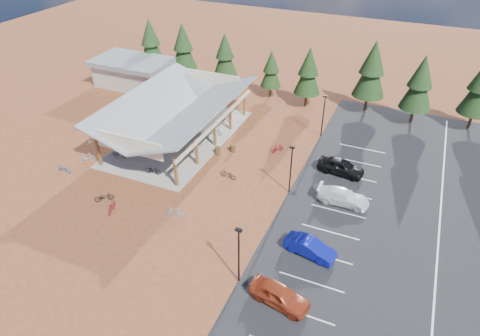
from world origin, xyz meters
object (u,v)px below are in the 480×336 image
lamp_post_1 (291,166)px  car_4 (341,166)px  bike_pavilion (177,108)px  bike_16 (228,174)px  car_0 (279,295)px  outbuilding (133,72)px  bike_1 (148,140)px  car_3 (343,197)px  lamp_post_2 (323,113)px  bike_12 (104,197)px  bike_4 (153,170)px  bike_3 (193,105)px  bike_7 (226,118)px  bike_2 (160,126)px  bike_5 (191,148)px  bike_10 (64,168)px  lamp_post_0 (239,252)px  bike_9 (87,157)px  trash_bin_0 (218,151)px  car_1 (310,248)px  bike_11 (112,207)px  bike_0 (119,154)px  trash_bin_1 (233,148)px  bike_6 (215,131)px  bike_15 (278,148)px

lamp_post_1 → car_4: (3.78, 5.18, -2.14)m
bike_pavilion → bike_16: 10.60m
car_0 → outbuilding: bearing=59.6°
bike_1 → car_3: bearing=-79.1°
lamp_post_2 → bike_12: (-15.39, -20.14, -2.51)m
bike_4 → car_3: size_ratio=0.36×
bike_3 → bike_7: size_ratio=0.91×
bike_2 → bike_16: (11.63, -5.83, -0.10)m
bike_5 → bike_10: bearing=146.0°
lamp_post_0 → lamp_post_2: same height
bike_1 → bike_10: bearing=164.1°
lamp_post_0 → bike_7: 25.47m
bike_7 → bike_9: 17.05m
bike_3 → bike_16: bearing=-135.1°
lamp_post_1 → bike_7: bearing=137.8°
bike_pavilion → trash_bin_0: 6.78m
car_1 → bike_12: bearing=103.1°
lamp_post_2 → bike_11: size_ratio=2.86×
lamp_post_2 → bike_9: (-21.45, -15.39, -2.45)m
lamp_post_0 → bike_12: bearing=165.9°
bike_2 → bike_3: bearing=-26.9°
bike_1 → car_3: 22.49m
bike_2 → bike_7: 8.04m
bike_pavilion → lamp_post_1: bearing=-18.4°
lamp_post_0 → car_0: lamp_post_0 is taller
bike_0 → bike_2: size_ratio=0.90×
trash_bin_1 → bike_6: bearing=143.8°
bike_pavilion → bike_0: bearing=-120.1°
bike_0 → bike_1: size_ratio=0.89×
bike_10 → bike_16: 16.85m
bike_15 → lamp_post_1: bearing=154.0°
trash_bin_0 → bike_5: bike_5 is taller
bike_2 → bike_12: bearing=171.0°
bike_5 → car_4: size_ratio=0.33×
bike_7 → bike_pavilion: bearing=159.6°
car_4 → bike_4: bearing=120.2°
bike_12 → bike_16: size_ratio=0.97×
bike_0 → bike_16: bearing=-88.0°
bike_11 → bike_16: size_ratio=0.99×
bike_5 → car_0: (15.59, -15.36, 0.23)m
lamp_post_0 → bike_9: bearing=158.1°
lamp_post_0 → trash_bin_1: (-8.04, 16.68, -2.53)m
bike_4 → bike_5: bearing=-20.7°
lamp_post_1 → car_3: 5.54m
lamp_post_0 → bike_6: size_ratio=3.02×
bike_6 → car_3: car_3 is taller
bike_6 → car_3: size_ratio=0.36×
bike_2 → bike_5: (5.82, -3.00, -0.01)m
bike_11 → bike_16: bike_11 is taller
trash_bin_1 → bike_11: bearing=-112.4°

